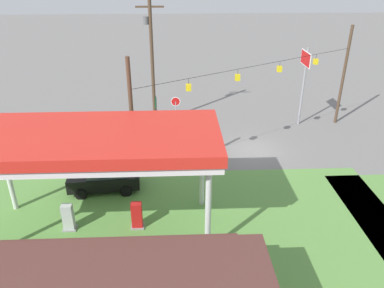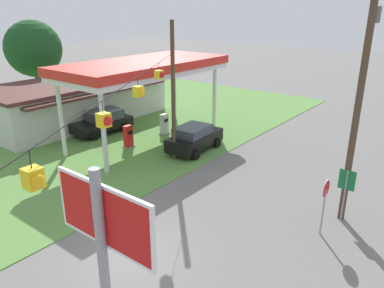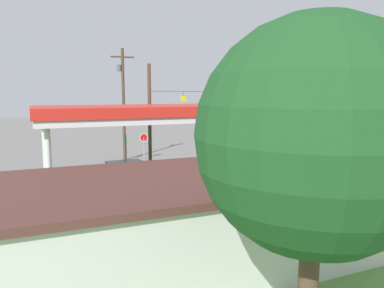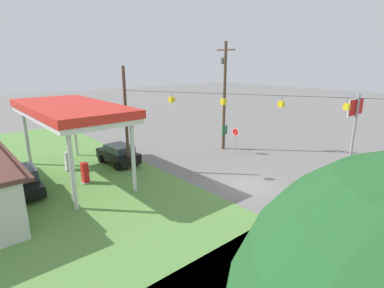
{
  "view_description": "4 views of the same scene",
  "coord_description": "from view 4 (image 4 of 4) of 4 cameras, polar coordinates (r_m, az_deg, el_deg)",
  "views": [
    {
      "loc": [
        5.7,
        24.84,
        12.87
      ],
      "look_at": [
        4.68,
        1.76,
        1.48
      ],
      "focal_mm": 35.0,
      "sensor_mm": 36.0,
      "label": 1
    },
    {
      "loc": [
        -8.1,
        -9.23,
        8.91
      ],
      "look_at": [
        4.82,
        0.9,
        2.92
      ],
      "focal_mm": 35.0,
      "sensor_mm": 36.0,
      "label": 2
    },
    {
      "loc": [
        15.74,
        29.53,
        6.32
      ],
      "look_at": [
        4.33,
        3.23,
        2.44
      ],
      "focal_mm": 35.0,
      "sensor_mm": 36.0,
      "label": 3
    },
    {
      "loc": [
        -12.62,
        16.15,
        8.61
      ],
      "look_at": [
        3.06,
        2.65,
        2.9
      ],
      "focal_mm": 28.0,
      "sensor_mm": 36.0,
      "label": 4
    }
  ],
  "objects": [
    {
      "name": "utility_pole_main",
      "position": [
        29.74,
        6.16,
        10.0
      ],
      "size": [
        2.2,
        0.44,
        10.47
      ],
      "color": "#4C3828",
      "rests_on": "ground"
    },
    {
      "name": "car_at_pumps_rear",
      "position": [
        23.13,
        -29.52,
        -6.12
      ],
      "size": [
        4.65,
        2.36,
        1.76
      ],
      "rotation": [
        0.0,
        0.0,
        3.07
      ],
      "color": "black",
      "rests_on": "ground"
    },
    {
      "name": "route_sign",
      "position": [
        30.32,
        6.27,
        2.19
      ],
      "size": [
        0.1,
        0.7,
        2.4
      ],
      "color": "gray",
      "rests_on": "ground"
    },
    {
      "name": "fuel_pump_near",
      "position": [
        23.19,
        -19.68,
        -5.34
      ],
      "size": [
        0.71,
        0.56,
        1.56
      ],
      "color": "gray",
      "rests_on": "ground"
    },
    {
      "name": "car_at_pumps_front",
      "position": [
        26.55,
        -13.83,
        -1.88
      ],
      "size": [
        4.42,
        2.36,
        1.75
      ],
      "rotation": [
        0.0,
        0.0,
        0.08
      ],
      "color": "black",
      "rests_on": "ground"
    },
    {
      "name": "stop_sign_overhead",
      "position": [
        22.7,
        28.53,
        3.74
      ],
      "size": [
        0.22,
        2.28,
        6.6
      ],
      "color": "gray",
      "rests_on": "ground"
    },
    {
      "name": "stop_sign_roadside",
      "position": [
        28.96,
        8.26,
        1.71
      ],
      "size": [
        0.8,
        0.08,
        2.5
      ],
      "rotation": [
        0.0,
        0.0,
        3.14
      ],
      "color": "#99999E",
      "rests_on": "ground"
    },
    {
      "name": "fuel_pump_far",
      "position": [
        26.41,
        -22.55,
        -3.12
      ],
      "size": [
        0.71,
        0.56,
        1.56
      ],
      "color": "gray",
      "rests_on": "ground"
    },
    {
      "name": "ground_plane",
      "position": [
        22.23,
        10.48,
        -7.62
      ],
      "size": [
        160.0,
        160.0,
        0.0
      ],
      "primitive_type": "plane",
      "color": "slate"
    },
    {
      "name": "signal_span_gantry",
      "position": [
        20.91,
        11.1,
        3.92
      ],
      "size": [
        16.74,
        10.24,
        8.3
      ],
      "color": "#4C3828",
      "rests_on": "ground"
    },
    {
      "name": "gas_station_canopy",
      "position": [
        23.76,
        -22.24,
        5.85
      ],
      "size": [
        12.1,
        5.43,
        5.63
      ],
      "color": "silver",
      "rests_on": "ground"
    }
  ]
}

